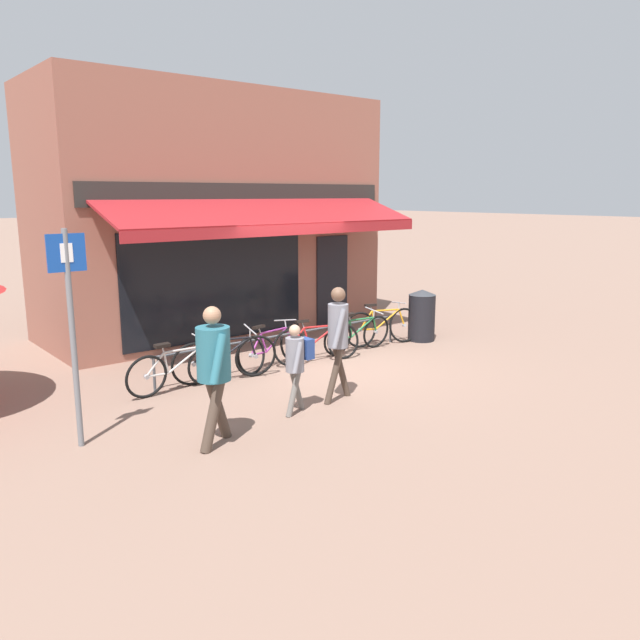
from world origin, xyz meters
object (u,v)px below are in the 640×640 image
(bicycle_purple, at_px, (272,348))
(pedestrian_child, at_px, (297,358))
(pedestrian_second_adult, at_px, (214,362))
(parking_sign, at_px, (71,317))
(bicycle_green, at_px, (357,334))
(pedestrian_adult, at_px, (338,331))
(litter_bin, at_px, (422,315))
(bicycle_silver, at_px, (177,369))
(bicycle_orange, at_px, (382,326))
(bicycle_black, at_px, (225,359))
(bicycle_red, at_px, (317,343))

(bicycle_purple, height_order, pedestrian_child, pedestrian_child)
(pedestrian_second_adult, xyz_separation_m, parking_sign, (-1.31, 1.00, 0.56))
(bicycle_purple, distance_m, bicycle_green, 1.92)
(pedestrian_adult, bearing_deg, litter_bin, -147.31)
(bicycle_silver, distance_m, parking_sign, 2.58)
(parking_sign, bearing_deg, bicycle_silver, 32.48)
(parking_sign, bearing_deg, litter_bin, 8.70)
(bicycle_silver, xyz_separation_m, pedestrian_adult, (1.67, -1.89, 0.69))
(pedestrian_child, bearing_deg, bicycle_silver, -67.35)
(litter_bin, bearing_deg, parking_sign, -171.30)
(bicycle_silver, xyz_separation_m, litter_bin, (5.58, -0.07, 0.18))
(pedestrian_second_adult, distance_m, litter_bin, 6.56)
(bicycle_orange, height_order, pedestrian_adult, pedestrian_adult)
(bicycle_green, relative_size, pedestrian_second_adult, 0.95)
(pedestrian_child, distance_m, litter_bin, 5.07)
(bicycle_purple, bearing_deg, litter_bin, -18.18)
(bicycle_orange, bearing_deg, bicycle_black, -162.89)
(pedestrian_adult, bearing_deg, bicycle_orange, -137.68)
(bicycle_silver, xyz_separation_m, bicycle_orange, (4.67, 0.18, 0.02))
(bicycle_black, distance_m, litter_bin, 4.73)
(bicycle_orange, bearing_deg, litter_bin, -1.15)
(bicycle_silver, distance_m, bicycle_orange, 4.67)
(bicycle_red, relative_size, pedestrian_adult, 1.02)
(litter_bin, bearing_deg, bicycle_black, 179.49)
(bicycle_orange, distance_m, pedestrian_adult, 3.70)
(bicycle_green, bearing_deg, bicycle_red, -173.85)
(bicycle_black, bearing_deg, pedestrian_second_adult, -112.22)
(litter_bin, xyz_separation_m, parking_sign, (-7.49, -1.15, 1.07))
(bicycle_green, relative_size, litter_bin, 1.54)
(bicycle_red, xyz_separation_m, pedestrian_adult, (-1.11, -1.86, 0.70))
(bicycle_orange, bearing_deg, pedestrian_second_adult, -141.49)
(litter_bin, bearing_deg, pedestrian_adult, -155.06)
(bicycle_black, relative_size, bicycle_red, 1.03)
(pedestrian_second_adult, bearing_deg, bicycle_green, -158.00)
(bicycle_red, distance_m, parking_sign, 5.00)
(bicycle_black, bearing_deg, parking_sign, -145.46)
(pedestrian_second_adult, bearing_deg, bicycle_purple, -141.42)
(bicycle_silver, relative_size, pedestrian_second_adult, 0.99)
(parking_sign, bearing_deg, bicycle_black, 23.32)
(bicycle_red, height_order, litter_bin, litter_bin)
(bicycle_black, height_order, bicycle_orange, bicycle_black)
(pedestrian_second_adult, bearing_deg, bicycle_black, -128.51)
(bicycle_silver, distance_m, bicycle_green, 3.87)
(bicycle_black, xyz_separation_m, bicycle_purple, (1.10, 0.24, -0.04))
(bicycle_purple, xyz_separation_m, bicycle_red, (0.83, -0.24, 0.00))
(bicycle_purple, bearing_deg, pedestrian_second_adult, -150.06)
(pedestrian_adult, relative_size, litter_bin, 1.59)
(bicycle_red, bearing_deg, parking_sign, -154.10)
(bicycle_purple, xyz_separation_m, pedestrian_child, (-1.09, -2.15, 0.44))
(pedestrian_child, xyz_separation_m, litter_bin, (4.71, 1.87, -0.25))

